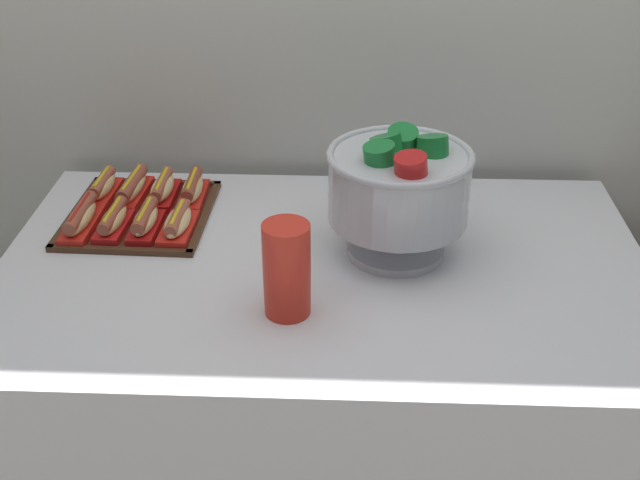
% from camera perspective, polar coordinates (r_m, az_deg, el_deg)
% --- Properties ---
extents(buffet_table, '(1.42, 0.88, 0.79)m').
position_cam_1_polar(buffet_table, '(1.99, 0.19, -10.83)').
color(buffet_table, silver).
rests_on(buffet_table, ground_plane).
extents(serving_tray, '(0.34, 0.37, 0.01)m').
position_cam_1_polar(serving_tray, '(2.00, -12.46, 1.72)').
color(serving_tray, '#472B19').
rests_on(serving_tray, buffet_table).
extents(hot_dog_0, '(0.06, 0.18, 0.06)m').
position_cam_1_polar(hot_dog_0, '(1.95, -16.35, 1.46)').
color(hot_dog_0, red).
rests_on(hot_dog_0, serving_tray).
extents(hot_dog_1, '(0.07, 0.16, 0.06)m').
position_cam_1_polar(hot_dog_1, '(1.93, -14.24, 1.33)').
color(hot_dog_1, red).
rests_on(hot_dog_1, serving_tray).
extents(hot_dog_2, '(0.06, 0.15, 0.06)m').
position_cam_1_polar(hot_dog_2, '(1.91, -12.11, 1.32)').
color(hot_dog_2, '#B21414').
rests_on(hot_dog_2, serving_tray).
extents(hot_dog_3, '(0.07, 0.16, 0.06)m').
position_cam_1_polar(hot_dog_3, '(1.89, -9.91, 1.17)').
color(hot_dog_3, red).
rests_on(hot_dog_3, serving_tray).
extents(hot_dog_4, '(0.07, 0.16, 0.06)m').
position_cam_1_polar(hot_dog_4, '(2.09, -14.94, 3.59)').
color(hot_dog_4, red).
rests_on(hot_dog_4, serving_tray).
extents(hot_dog_5, '(0.07, 0.18, 0.06)m').
position_cam_1_polar(hot_dog_5, '(2.07, -12.96, 3.55)').
color(hot_dog_5, red).
rests_on(hot_dog_5, serving_tray).
extents(hot_dog_6, '(0.06, 0.16, 0.06)m').
position_cam_1_polar(hot_dog_6, '(2.05, -10.95, 3.50)').
color(hot_dog_6, '#B21414').
rests_on(hot_dog_6, serving_tray).
extents(hot_dog_7, '(0.06, 0.16, 0.06)m').
position_cam_1_polar(hot_dog_7, '(2.03, -8.90, 3.50)').
color(hot_dog_7, red).
rests_on(hot_dog_7, serving_tray).
extents(punch_bowl, '(0.31, 0.31, 0.28)m').
position_cam_1_polar(punch_bowl, '(1.74, 5.57, 3.80)').
color(punch_bowl, silver).
rests_on(punch_bowl, buffet_table).
extents(cup_stack, '(0.09, 0.09, 0.20)m').
position_cam_1_polar(cup_stack, '(1.57, -2.34, -2.08)').
color(cup_stack, red).
rests_on(cup_stack, buffet_table).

